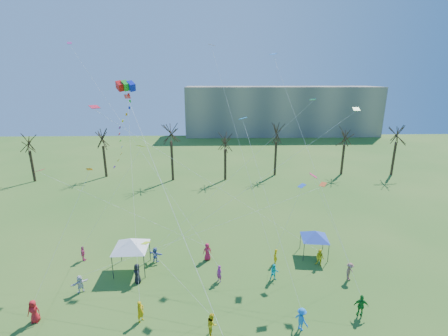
{
  "coord_description": "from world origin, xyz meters",
  "views": [
    {
      "loc": [
        0.66,
        -18.15,
        17.75
      ],
      "look_at": [
        1.37,
        5.0,
        11.0
      ],
      "focal_mm": 25.0,
      "sensor_mm": 36.0,
      "label": 1
    }
  ],
  "objects_px": {
    "distant_building": "(281,111)",
    "big_box_kite": "(125,133)",
    "canopy_tent_blue": "(315,235)",
    "canopy_tent_white": "(131,243)"
  },
  "relations": [
    {
      "from": "distant_building",
      "to": "big_box_kite",
      "type": "relative_size",
      "value": 2.76
    },
    {
      "from": "canopy_tent_white",
      "to": "canopy_tent_blue",
      "type": "distance_m",
      "value": 18.23
    },
    {
      "from": "distant_building",
      "to": "big_box_kite",
      "type": "distance_m",
      "value": 79.46
    },
    {
      "from": "distant_building",
      "to": "canopy_tent_white",
      "type": "height_order",
      "value": "distant_building"
    },
    {
      "from": "canopy_tent_blue",
      "to": "big_box_kite",
      "type": "bearing_deg",
      "value": -173.75
    },
    {
      "from": "distant_building",
      "to": "canopy_tent_white",
      "type": "xyz_separation_m",
      "value": [
        -29.31,
        -73.8,
        -4.71
      ]
    },
    {
      "from": "big_box_kite",
      "to": "canopy_tent_white",
      "type": "relative_size",
      "value": 4.94
    },
    {
      "from": "big_box_kite",
      "to": "canopy_tent_blue",
      "type": "relative_size",
      "value": 5.94
    },
    {
      "from": "big_box_kite",
      "to": "canopy_tent_white",
      "type": "distance_m",
      "value": 10.47
    },
    {
      "from": "canopy_tent_white",
      "to": "canopy_tent_blue",
      "type": "bearing_deg",
      "value": 6.11
    }
  ]
}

